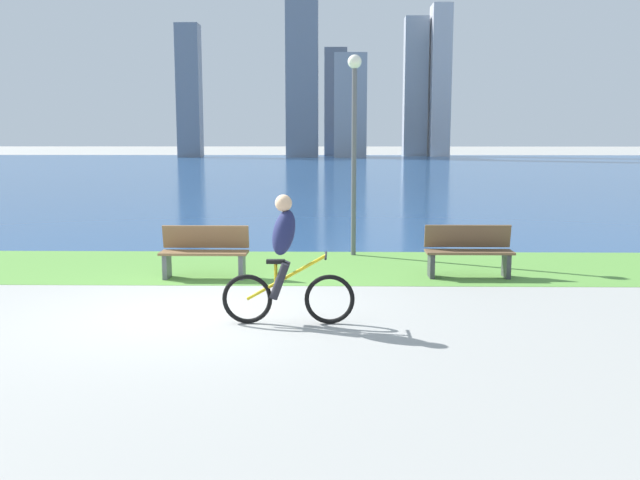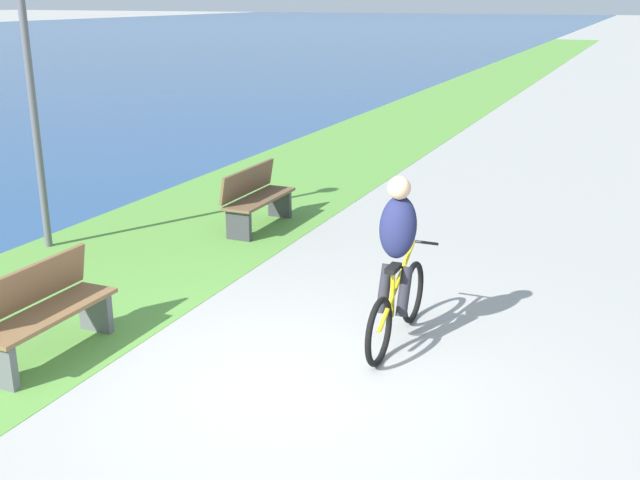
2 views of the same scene
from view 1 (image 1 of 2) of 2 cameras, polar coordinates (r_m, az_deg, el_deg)
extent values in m
plane|color=#9E9E99|center=(9.99, -9.95, -5.76)|extent=(300.00, 300.00, 0.00)
cube|color=#59933D|center=(13.25, -7.18, -2.15)|extent=(120.00, 3.39, 0.01)
cube|color=navy|center=(51.82, -1.06, 5.82)|extent=(300.00, 74.28, 0.00)
torus|color=black|center=(9.13, 0.79, -4.86)|extent=(0.66, 0.06, 0.66)
torus|color=black|center=(9.20, -5.96, -4.81)|extent=(0.66, 0.06, 0.66)
cylinder|color=gold|center=(9.09, -2.77, -3.07)|extent=(1.05, 0.04, 0.62)
cylinder|color=gold|center=(9.11, -3.62, -3.37)|extent=(0.04, 0.04, 0.48)
cube|color=black|center=(9.06, -3.64, -1.77)|extent=(0.24, 0.10, 0.05)
cylinder|color=black|center=(9.02, 0.48, -1.28)|extent=(0.03, 0.52, 0.03)
ellipsoid|color=#1E234C|center=(8.99, -2.98, 0.61)|extent=(0.40, 0.36, 0.65)
sphere|color=#D8AD84|center=(8.95, -3.00, 3.03)|extent=(0.22, 0.22, 0.22)
cylinder|color=#26262D|center=(9.20, -3.24, -3.13)|extent=(0.27, 0.11, 0.49)
cylinder|color=#26262D|center=(9.00, -3.33, -3.38)|extent=(0.27, 0.11, 0.49)
cube|color=brown|center=(12.16, -9.44, -1.03)|extent=(1.50, 0.45, 0.04)
cube|color=brown|center=(12.31, -9.31, 0.27)|extent=(1.50, 0.11, 0.40)
cube|color=#595960|center=(12.09, -6.39, -2.10)|extent=(0.08, 0.37, 0.45)
cube|color=#595960|center=(12.33, -12.39, -2.04)|extent=(0.08, 0.37, 0.45)
cube|color=brown|center=(12.34, 12.08, -0.96)|extent=(1.50, 0.45, 0.04)
cube|color=brown|center=(12.49, 11.95, 0.32)|extent=(1.50, 0.11, 0.40)
cube|color=#38383D|center=(12.52, 14.97, -1.97)|extent=(0.08, 0.37, 0.45)
cube|color=#38383D|center=(12.27, 9.07, -2.00)|extent=(0.08, 0.37, 0.45)
cylinder|color=#595960|center=(14.24, 2.79, 6.32)|extent=(0.10, 0.10, 3.79)
sphere|color=white|center=(14.30, 2.84, 14.34)|extent=(0.28, 0.28, 0.28)
cube|color=slate|center=(81.82, -10.63, 11.84)|extent=(2.59, 2.41, 14.75)
cube|color=slate|center=(80.86, -1.49, 16.55)|extent=(3.60, 2.66, 27.49)
cube|color=slate|center=(84.66, 1.28, 11.14)|extent=(2.66, 2.45, 12.63)
cube|color=#8C939E|center=(79.80, 2.47, 10.86)|extent=(3.60, 3.55, 11.43)
cube|color=#8C939E|center=(85.56, 7.79, 12.23)|extent=(2.75, 2.35, 16.18)
cube|color=#B7B7BC|center=(84.98, 9.75, 12.62)|extent=(2.24, 3.50, 17.40)
camera|label=2|loc=(10.00, -46.60, 10.76)|focal=42.86mm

